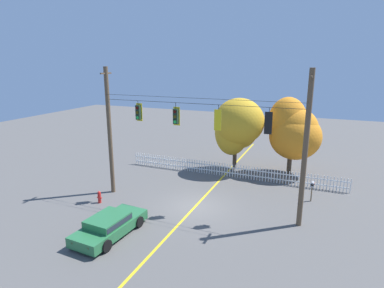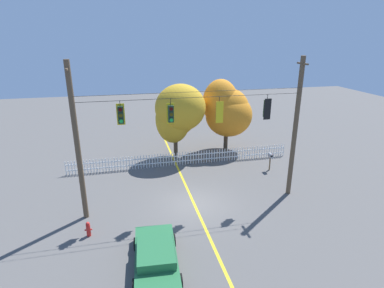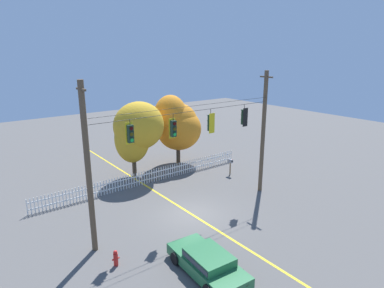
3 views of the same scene
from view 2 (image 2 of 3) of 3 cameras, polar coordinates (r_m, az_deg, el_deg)
name	(u,v)px [view 2 (image 2 of 3)]	position (r m, az deg, el deg)	size (l,w,h in m)	color
ground	(194,204)	(19.89, 0.40, -10.93)	(80.00, 80.00, 0.00)	#565451
lane_centerline_stripe	(194,204)	(19.89, 0.40, -10.93)	(0.16, 36.00, 0.01)	gold
signal_support_span	(194,135)	(18.04, 0.44, 1.58)	(13.23, 1.10, 8.91)	brown
traffic_signal_southbound_primary	(121,115)	(17.21, -12.92, 5.24)	(0.43, 0.38, 1.36)	black
traffic_signal_northbound_secondary	(171,114)	(17.43, -3.89, 5.53)	(0.43, 0.38, 1.45)	black
traffic_signal_northbound_primary	(219,112)	(18.05, 4.97, 5.92)	(0.43, 0.38, 1.52)	black
traffic_signal_eastbound_side	(267,109)	(19.13, 13.50, 6.31)	(0.43, 0.38, 1.49)	black
white_picket_fence	(183,158)	(25.31, -1.73, -2.66)	(18.00, 0.06, 1.10)	white
autumn_maple_near_fence	(178,112)	(26.02, -2.52, 5.88)	(4.20, 3.76, 6.32)	brown
autumn_maple_mid	(226,110)	(27.87, 6.33, 6.18)	(4.39, 3.82, 6.45)	#473828
parked_car	(156,257)	(14.96, -6.62, -19.83)	(2.27, 4.59, 1.15)	#286B3D
fire_hydrant	(88,229)	(17.77, -18.45, -14.55)	(0.38, 0.22, 0.83)	red
roadside_mailbox	(270,156)	(24.85, 14.16, -2.23)	(0.25, 0.44, 1.40)	brown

